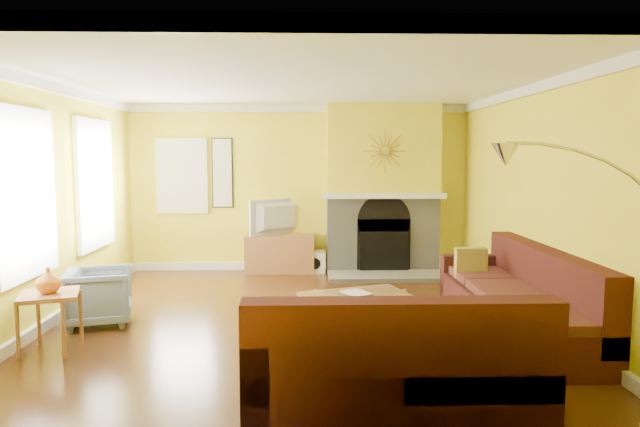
{
  "coord_description": "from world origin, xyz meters",
  "views": [
    {
      "loc": [
        0.08,
        -6.36,
        1.88
      ],
      "look_at": [
        0.27,
        0.4,
        1.19
      ],
      "focal_mm": 32.0,
      "sensor_mm": 36.0,
      "label": 1
    }
  ],
  "objects_px": {
    "media_console": "(280,253)",
    "side_table": "(50,322)",
    "sectional_sofa": "(418,302)",
    "coffee_table": "(365,320)",
    "armchair": "(99,296)",
    "arc_lamp": "(596,296)"
  },
  "relations": [
    {
      "from": "media_console",
      "to": "side_table",
      "type": "bearing_deg",
      "value": -118.69
    },
    {
      "from": "sectional_sofa",
      "to": "coffee_table",
      "type": "height_order",
      "value": "sectional_sofa"
    },
    {
      "from": "coffee_table",
      "to": "armchair",
      "type": "distance_m",
      "value": 2.98
    },
    {
      "from": "sectional_sofa",
      "to": "arc_lamp",
      "type": "relative_size",
      "value": 1.84
    },
    {
      "from": "sectional_sofa",
      "to": "coffee_table",
      "type": "bearing_deg",
      "value": 159.89
    },
    {
      "from": "coffee_table",
      "to": "media_console",
      "type": "relative_size",
      "value": 1.0
    },
    {
      "from": "coffee_table",
      "to": "media_console",
      "type": "bearing_deg",
      "value": 106.15
    },
    {
      "from": "arc_lamp",
      "to": "coffee_table",
      "type": "bearing_deg",
      "value": 121.56
    },
    {
      "from": "media_console",
      "to": "arc_lamp",
      "type": "relative_size",
      "value": 0.56
    },
    {
      "from": "sectional_sofa",
      "to": "armchair",
      "type": "xyz_separation_m",
      "value": [
        -3.41,
        0.84,
        -0.14
      ]
    },
    {
      "from": "coffee_table",
      "to": "sectional_sofa",
      "type": "bearing_deg",
      "value": -20.11
    },
    {
      "from": "media_console",
      "to": "armchair",
      "type": "bearing_deg",
      "value": -123.76
    },
    {
      "from": "side_table",
      "to": "arc_lamp",
      "type": "distance_m",
      "value": 4.75
    },
    {
      "from": "coffee_table",
      "to": "media_console",
      "type": "xyz_separation_m",
      "value": [
        -1.01,
        3.49,
        0.09
      ]
    },
    {
      "from": "media_console",
      "to": "armchair",
      "type": "xyz_separation_m",
      "value": [
        -1.9,
        -2.84,
        0.01
      ]
    },
    {
      "from": "coffee_table",
      "to": "arc_lamp",
      "type": "relative_size",
      "value": 0.56
    },
    {
      "from": "media_console",
      "to": "arc_lamp",
      "type": "bearing_deg",
      "value": -67.67
    },
    {
      "from": "sectional_sofa",
      "to": "arc_lamp",
      "type": "xyz_separation_m",
      "value": [
        0.77,
        -1.89,
        0.53
      ]
    },
    {
      "from": "sectional_sofa",
      "to": "media_console",
      "type": "xyz_separation_m",
      "value": [
        -1.52,
        3.67,
        -0.15
      ]
    },
    {
      "from": "armchair",
      "to": "side_table",
      "type": "relative_size",
      "value": 1.21
    },
    {
      "from": "side_table",
      "to": "sectional_sofa",
      "type": "bearing_deg",
      "value": 0.92
    },
    {
      "from": "coffee_table",
      "to": "media_console",
      "type": "height_order",
      "value": "media_console"
    }
  ]
}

